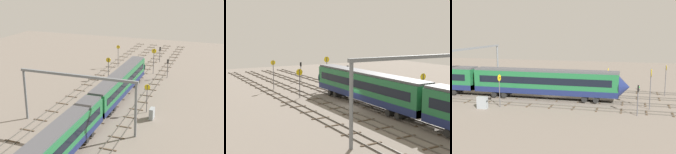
# 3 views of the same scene
# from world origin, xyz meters

# --- Properties ---
(ground_plane) EXTENTS (112.51, 112.51, 0.00)m
(ground_plane) POSITION_xyz_m (0.00, 0.00, 0.00)
(ground_plane) COLOR slate
(track_near_foreground) EXTENTS (96.51, 2.40, 0.16)m
(track_near_foreground) POSITION_xyz_m (0.00, -6.55, 0.07)
(track_near_foreground) COLOR #59544C
(track_near_foreground) RESTS_ON ground
(track_with_train) EXTENTS (96.51, 2.40, 0.16)m
(track_with_train) POSITION_xyz_m (0.00, -2.18, 0.07)
(track_with_train) COLOR #59544C
(track_with_train) RESTS_ON ground
(track_middle) EXTENTS (96.51, 2.40, 0.16)m
(track_middle) POSITION_xyz_m (0.00, 2.18, 0.07)
(track_middle) COLOR #59544C
(track_middle) RESTS_ON ground
(track_second_far) EXTENTS (96.51, 2.40, 0.16)m
(track_second_far) POSITION_xyz_m (0.00, 6.55, 0.07)
(track_second_far) COLOR #59544C
(track_second_far) RESTS_ON ground
(train) EXTENTS (50.40, 3.24, 4.80)m
(train) POSITION_xyz_m (-12.33, -2.18, 2.66)
(train) COLOR #1E6638
(train) RESTS_ON ground
(overhead_gantry) EXTENTS (0.40, 18.40, 8.28)m
(overhead_gantry) POSITION_xyz_m (-14.36, -0.04, 6.27)
(overhead_gantry) COLOR slate
(overhead_gantry) RESTS_ON ground
(speed_sign_near_foreground) EXTENTS (0.14, 1.10, 5.89)m
(speed_sign_near_foreground) POSITION_xyz_m (15.99, -4.63, 3.94)
(speed_sign_near_foreground) COLOR #4C4C51
(speed_sign_near_foreground) RESTS_ON ground
(speed_sign_mid_trackside) EXTENTS (0.14, 1.06, 4.71)m
(speed_sign_mid_trackside) POSITION_xyz_m (9.20, 3.87, 3.18)
(speed_sign_mid_trackside) COLOR #4C4C51
(speed_sign_mid_trackside) RESTS_ON ground
(speed_sign_far_trackside) EXTENTS (0.14, 0.88, 5.39)m
(speed_sign_far_trackside) POSITION_xyz_m (18.98, 4.94, 3.45)
(speed_sign_far_trackside) COLOR #4C4C51
(speed_sign_far_trackside) RESTS_ON ground
(speed_sign_distant_end) EXTENTS (0.14, 0.96, 4.88)m
(speed_sign_distant_end) POSITION_xyz_m (-5.60, -8.41, 3.22)
(speed_sign_distant_end) COLOR #4C4C51
(speed_sign_distant_end) RESTS_ON ground
(signal_light_trackside_departure) EXTENTS (0.31, 0.32, 4.17)m
(signal_light_trackside_departure) POSITION_xyz_m (14.24, -8.20, 2.75)
(signal_light_trackside_departure) COLOR #4C4C51
(signal_light_trackside_departure) RESTS_ON ground
(relay_cabinet) EXTENTS (1.53, 0.66, 1.76)m
(relay_cabinet) POSITION_xyz_m (-7.74, -9.80, 0.88)
(relay_cabinet) COLOR gray
(relay_cabinet) RESTS_ON ground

